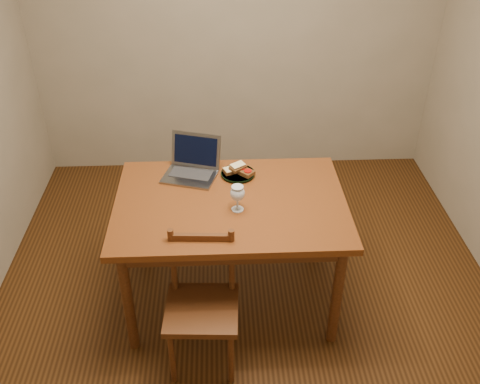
{
  "coord_description": "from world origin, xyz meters",
  "views": [
    {
      "loc": [
        -0.15,
        -2.48,
        2.47
      ],
      "look_at": [
        -0.04,
        -0.04,
        0.8
      ],
      "focal_mm": 40.0,
      "sensor_mm": 36.0,
      "label": 1
    }
  ],
  "objects_px": {
    "table": "(231,213)",
    "plate": "(238,174)",
    "milk_glass": "(238,198)",
    "laptop": "(193,164)",
    "chair": "(202,300)"
  },
  "relations": [
    {
      "from": "table",
      "to": "chair",
      "type": "height_order",
      "value": "chair"
    },
    {
      "from": "milk_glass",
      "to": "laptop",
      "type": "xyz_separation_m",
      "value": [
        -0.26,
        0.4,
        -0.02
      ]
    },
    {
      "from": "chair",
      "to": "plate",
      "type": "relative_size",
      "value": 1.97
    },
    {
      "from": "table",
      "to": "chair",
      "type": "bearing_deg",
      "value": -109.92
    },
    {
      "from": "table",
      "to": "plate",
      "type": "height_order",
      "value": "plate"
    },
    {
      "from": "milk_glass",
      "to": "plate",
      "type": "bearing_deg",
      "value": 87.35
    },
    {
      "from": "table",
      "to": "laptop",
      "type": "xyz_separation_m",
      "value": [
        -0.22,
        0.31,
        0.14
      ]
    },
    {
      "from": "table",
      "to": "chair",
      "type": "distance_m",
      "value": 0.53
    },
    {
      "from": "table",
      "to": "plate",
      "type": "distance_m",
      "value": 0.29
    },
    {
      "from": "milk_glass",
      "to": "table",
      "type": "bearing_deg",
      "value": 113.43
    },
    {
      "from": "table",
      "to": "laptop",
      "type": "bearing_deg",
      "value": 124.93
    },
    {
      "from": "plate",
      "to": "milk_glass",
      "type": "height_order",
      "value": "milk_glass"
    },
    {
      "from": "chair",
      "to": "laptop",
      "type": "relative_size",
      "value": 1.09
    },
    {
      "from": "table",
      "to": "chair",
      "type": "relative_size",
      "value": 3.2
    },
    {
      "from": "table",
      "to": "laptop",
      "type": "height_order",
      "value": "laptop"
    }
  ]
}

